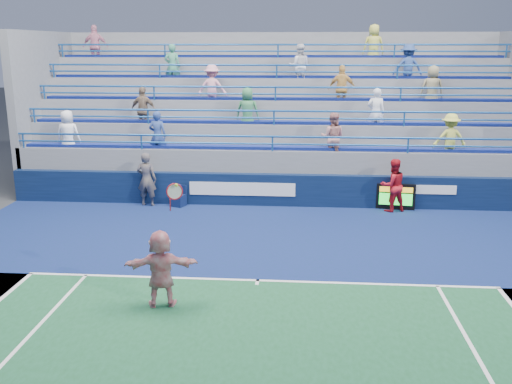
# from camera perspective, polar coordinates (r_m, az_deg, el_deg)

# --- Properties ---
(ground) EXTENTS (120.00, 120.00, 0.00)m
(ground) POSITION_cam_1_polar(r_m,az_deg,el_deg) (13.42, 0.16, -8.92)
(ground) COLOR #333538
(sponsor_wall) EXTENTS (18.00, 0.32, 1.10)m
(sponsor_wall) POSITION_cam_1_polar(r_m,az_deg,el_deg) (19.40, 1.60, 0.21)
(sponsor_wall) COLOR #091633
(sponsor_wall) RESTS_ON ground
(bleacher_stand) EXTENTS (18.00, 5.60, 6.13)m
(bleacher_stand) POSITION_cam_1_polar(r_m,az_deg,el_deg) (22.89, 2.09, 4.95)
(bleacher_stand) COLOR slate
(bleacher_stand) RESTS_ON ground
(serve_speed_board) EXTENTS (1.27, 0.29, 0.88)m
(serve_speed_board) POSITION_cam_1_polar(r_m,az_deg,el_deg) (19.51, 13.79, -0.46)
(serve_speed_board) COLOR black
(serve_speed_board) RESTS_ON ground
(judge_chair) EXTENTS (0.53, 0.54, 0.72)m
(judge_chair) POSITION_cam_1_polar(r_m,az_deg,el_deg) (19.56, -7.74, -0.76)
(judge_chair) COLOR #0D1A42
(judge_chair) RESTS_ON ground
(tennis_player) EXTENTS (1.60, 0.74, 2.67)m
(tennis_player) POSITION_cam_1_polar(r_m,az_deg,el_deg) (12.09, -9.49, -7.55)
(tennis_player) COLOR white
(tennis_player) RESTS_ON ground
(line_judge) EXTENTS (0.71, 0.50, 1.85)m
(line_judge) POSITION_cam_1_polar(r_m,az_deg,el_deg) (19.64, -10.88, 1.25)
(line_judge) COLOR #151C3A
(line_judge) RESTS_ON ground
(ball_girl) EXTENTS (1.02, 0.90, 1.76)m
(ball_girl) POSITION_cam_1_polar(r_m,az_deg,el_deg) (19.17, 13.53, 0.65)
(ball_girl) COLOR red
(ball_girl) RESTS_ON ground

